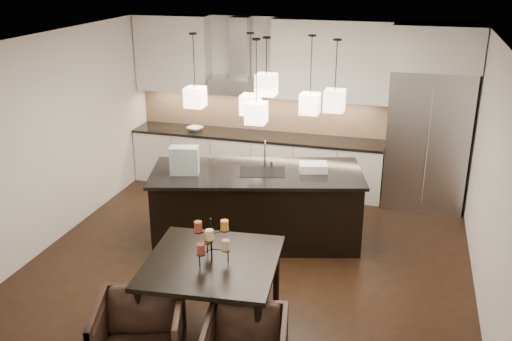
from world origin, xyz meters
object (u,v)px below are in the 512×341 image
(armchair_left, at_px, (140,337))
(refrigerator, at_px, (427,140))
(dining_table, at_px, (213,294))
(island_body, at_px, (257,207))

(armchair_left, bearing_deg, refrigerator, 44.21)
(refrigerator, bearing_deg, dining_table, -118.20)
(dining_table, relative_size, armchair_left, 1.62)
(refrigerator, distance_m, dining_table, 4.47)
(refrigerator, distance_m, island_body, 2.91)
(dining_table, height_order, armchair_left, dining_table)
(refrigerator, xyz_separation_m, armchair_left, (-2.51, -4.73, -0.70))
(island_body, distance_m, armchair_left, 2.92)
(refrigerator, bearing_deg, armchair_left, -117.95)
(refrigerator, height_order, island_body, refrigerator)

